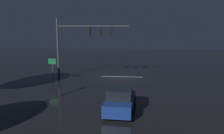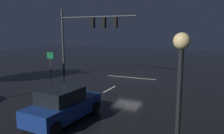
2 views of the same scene
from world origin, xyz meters
name	(u,v)px [view 1 (image 1 of 2)]	position (x,y,z in m)	size (l,w,h in m)	color
ground_plane	(121,78)	(0.00, 0.00, 0.00)	(80.00, 80.00, 0.00)	black
traffic_signal_assembly	(83,37)	(4.29, 0.18, 4.73)	(8.18, 0.47, 6.78)	#383A3D
lane_dash_far	(119,87)	(0.00, 4.00, 0.00)	(2.20, 0.16, 0.01)	beige
lane_dash_mid	(113,107)	(0.00, 10.00, 0.00)	(2.20, 0.16, 0.01)	beige
stop_bar	(122,77)	(0.00, -1.00, 0.00)	(5.00, 0.16, 0.01)	beige
car_approaching	(120,100)	(-0.58, 10.71, 0.80)	(2.13, 4.46, 1.70)	navy
route_sign	(52,65)	(7.19, 2.33, 1.84)	(0.90, 0.19, 2.55)	#383A3D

